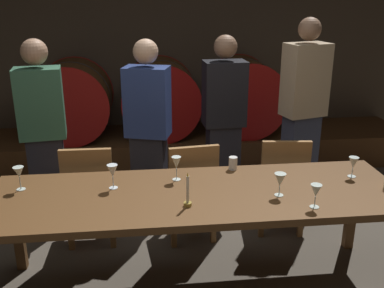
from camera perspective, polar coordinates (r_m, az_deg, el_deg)
back_wall at (r=5.72m, az=-4.54°, el=12.89°), size 6.62×0.24×2.81m
barrel_shelf at (r=5.46m, az=-3.98°, el=-0.56°), size 5.96×0.90×0.38m
wine_barrel_left at (r=5.34m, az=-15.01°, el=5.40°), size 0.89×0.77×0.89m
wine_barrel_center at (r=5.28m, az=-4.04°, el=5.87°), size 0.89×0.77×0.89m
wine_barrel_right at (r=5.41m, az=6.54°, el=6.12°), size 0.89×0.77×0.89m
dining_table at (r=3.05m, az=0.68°, el=-7.26°), size 2.79×0.87×0.75m
chair_left at (r=3.76m, az=-12.88°, el=-5.70°), size 0.41×0.41×0.88m
chair_center at (r=3.72m, az=-0.10°, el=-5.47°), size 0.44×0.44×0.88m
chair_right at (r=3.92m, az=11.36°, el=-4.56°), size 0.44×0.44×0.88m
guest_far_left at (r=4.05m, az=-18.39°, el=1.20°), size 0.41×0.29×1.67m
guest_center_left at (r=4.00m, az=-5.60°, el=1.75°), size 0.43×0.34×1.65m
guest_center_right at (r=4.19m, az=4.06°, el=2.68°), size 0.39×0.26×1.66m
guest_far_right at (r=4.26m, az=13.90°, el=3.55°), size 0.43×0.33×1.81m
candle_center at (r=2.82m, az=-0.56°, el=-6.70°), size 0.05×0.05×0.23m
wine_glass_far_left at (r=3.23m, az=-21.23°, el=-3.44°), size 0.07×0.07×0.17m
wine_glass_left at (r=3.08m, az=-10.11°, el=-3.49°), size 0.07×0.07×0.17m
wine_glass_center_left at (r=3.16m, az=-2.01°, el=-2.48°), size 0.07×0.07×0.18m
wine_glass_center_right at (r=2.99m, az=11.16°, el=-4.57°), size 0.08×0.08×0.16m
wine_glass_right at (r=2.89m, az=15.53°, el=-5.83°), size 0.07×0.07×0.15m
wine_glass_far_right at (r=3.42m, az=19.89°, el=-2.32°), size 0.07×0.07×0.15m
cup_left at (r=3.39m, az=5.25°, el=-2.45°), size 0.06×0.06×0.10m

